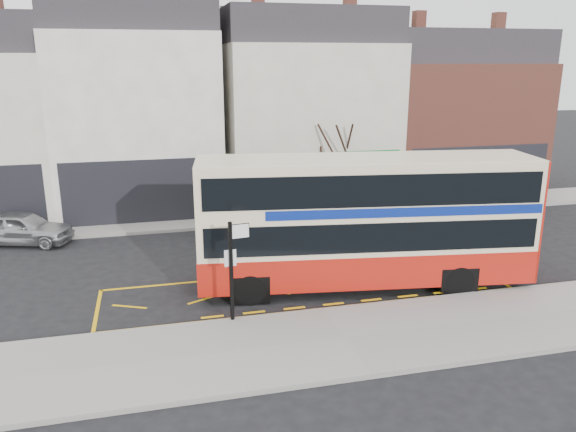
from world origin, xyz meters
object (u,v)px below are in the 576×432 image
object	(u,v)px
car_grey	(255,213)
street_tree_right	(334,135)
bus_stop_post	(233,262)
car_white	(451,198)
double_decker_bus	(366,220)
car_silver	(22,228)

from	to	relation	value
car_grey	street_tree_right	world-z (taller)	street_tree_right
bus_stop_post	street_tree_right	distance (m)	13.47
bus_stop_post	car_white	xyz separation A→B (m)	(12.93, 10.06, -1.23)
car_grey	double_decker_bus	bearing A→B (deg)	179.75
double_decker_bus	car_grey	bearing A→B (deg)	115.65
car_white	street_tree_right	bearing A→B (deg)	67.53
car_silver	car_white	bearing A→B (deg)	-71.17
double_decker_bus	car_grey	distance (m)	8.21
bus_stop_post	car_grey	xyz separation A→B (m)	(2.44, 9.51, -1.22)
bus_stop_post	car_silver	bearing A→B (deg)	121.46
double_decker_bus	street_tree_right	bearing A→B (deg)	85.97
car_silver	double_decker_bus	bearing A→B (deg)	-103.95
street_tree_right	bus_stop_post	bearing A→B (deg)	-121.22
car_white	car_grey	bearing A→B (deg)	82.88
car_grey	car_white	distance (m)	10.51
car_silver	car_white	xyz separation A→B (m)	(20.68, 0.31, 0.04)
car_grey	car_white	xyz separation A→B (m)	(10.49, 0.55, -0.01)
car_white	street_tree_right	size ratio (longest dim) A/B	0.87
car_silver	car_grey	world-z (taller)	car_grey
double_decker_bus	car_silver	distance (m)	15.01
car_grey	car_silver	bearing A→B (deg)	70.49
car_grey	street_tree_right	bearing A→B (deg)	-85.40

